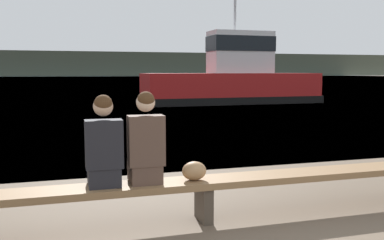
{
  "coord_description": "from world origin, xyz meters",
  "views": [
    {
      "loc": [
        -2.27,
        -1.94,
        1.76
      ],
      "look_at": [
        -0.0,
        5.73,
        0.85
      ],
      "focal_mm": 40.0,
      "sensor_mm": 36.0,
      "label": 1
    }
  ],
  "objects": [
    {
      "name": "tugboat_red",
      "position": [
        6.75,
        20.31,
        1.25
      ],
      "size": [
        10.13,
        3.06,
        6.06
      ],
      "rotation": [
        0.0,
        0.0,
        1.6
      ],
      "color": "#A81919",
      "rests_on": "water_surface"
    },
    {
      "name": "person_right",
      "position": [
        -1.43,
        2.74,
        0.94
      ],
      "size": [
        0.4,
        0.43,
        1.04
      ],
      "color": "#4C382D",
      "rests_on": "bench_main"
    },
    {
      "name": "water_surface",
      "position": [
        0.0,
        125.19,
        0.0
      ],
      "size": [
        240.0,
        240.0,
        0.0
      ],
      "primitive_type": "plane",
      "color": "teal",
      "rests_on": "ground"
    },
    {
      "name": "person_left",
      "position": [
        -1.89,
        2.74,
        0.93
      ],
      "size": [
        0.4,
        0.43,
        1.01
      ],
      "color": "black",
      "rests_on": "bench_main"
    },
    {
      "name": "shopping_bag",
      "position": [
        -0.87,
        2.71,
        0.61
      ],
      "size": [
        0.28,
        0.22,
        0.22
      ],
      "color": "#9E754C",
      "rests_on": "bench_main"
    },
    {
      "name": "far_shoreline",
      "position": [
        0.0,
        172.45,
        4.73
      ],
      "size": [
        600.0,
        12.0,
        9.46
      ],
      "primitive_type": "cube",
      "color": "#424738",
      "rests_on": "ground"
    },
    {
      "name": "bench_main",
      "position": [
        -0.74,
        2.73,
        0.41
      ],
      "size": [
        6.54,
        0.45,
        0.5
      ],
      "color": "brown",
      "rests_on": "ground"
    }
  ]
}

